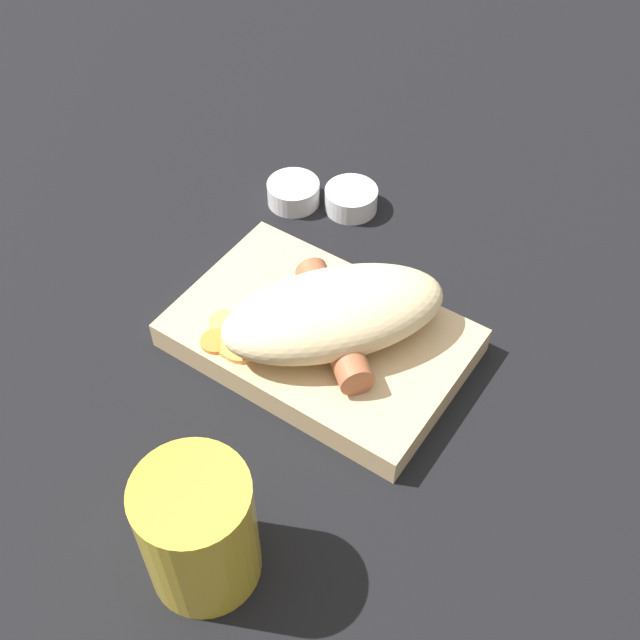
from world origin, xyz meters
The scene contains 8 objects.
ground_plane centered at (0.00, 0.00, 0.00)m, with size 3.00×3.00×0.00m, color black.
food_tray centered at (0.00, 0.00, 0.01)m, with size 0.24×0.16×0.03m.
bread_roll centered at (0.01, 0.00, 0.05)m, with size 0.19×0.20×0.06m.
sausage centered at (0.01, 0.00, 0.04)m, with size 0.12×0.13×0.03m.
pickled_veggies centered at (-0.05, -0.05, 0.03)m, with size 0.07×0.05×0.00m.
condiment_cup_near centered at (-0.08, 0.17, 0.01)m, with size 0.05×0.05×0.02m.
condiment_cup_far centered at (-0.13, 0.15, 0.01)m, with size 0.05×0.05×0.02m.
drink_glass centered at (0.05, -0.21, 0.05)m, with size 0.08×0.08×0.10m.
Camera 1 is at (0.25, -0.37, 0.54)m, focal length 45.00 mm.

